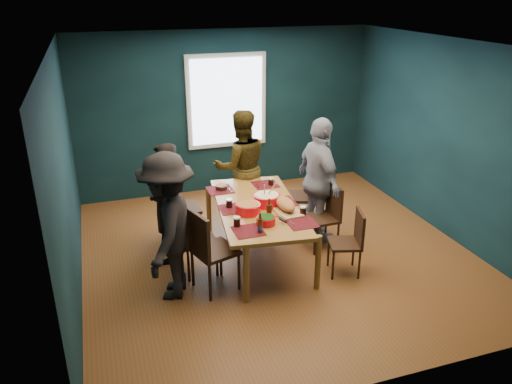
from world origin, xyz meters
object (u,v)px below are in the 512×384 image
at_px(dining_table, 258,211).
at_px(person_near_left, 168,227).
at_px(person_far_left, 166,204).
at_px(person_back, 241,167).
at_px(bowl_herbs, 266,220).
at_px(chair_right_far, 306,190).
at_px(bowl_salad, 248,208).
at_px(chair_left_mid, 191,234).
at_px(chair_left_far, 175,204).
at_px(chair_left_near, 207,245).
at_px(chair_right_near, 351,238).
at_px(bowl_dumpling, 267,199).
at_px(chair_right_mid, 327,212).
at_px(cutting_board, 285,205).
at_px(person_right, 319,181).

relative_size(dining_table, person_near_left, 1.22).
distance_m(person_far_left, person_back, 1.50).
distance_m(dining_table, bowl_herbs, 0.55).
relative_size(chair_right_far, bowl_herbs, 4.35).
bearing_deg(chair_right_far, bowl_salad, -124.50).
height_order(dining_table, chair_left_mid, chair_left_mid).
relative_size(chair_left_far, person_back, 0.59).
bearing_deg(chair_left_near, person_near_left, 151.85).
xyz_separation_m(person_near_left, bowl_herbs, (1.12, -0.07, -0.05)).
relative_size(chair_left_mid, chair_left_near, 0.90).
height_order(chair_right_near, person_far_left, person_far_left).
height_order(chair_left_far, chair_right_far, chair_left_far).
bearing_deg(chair_right_far, person_far_left, -152.15).
relative_size(chair_left_near, bowl_dumpling, 3.03).
bearing_deg(bowl_dumpling, dining_table, 175.31).
distance_m(person_back, bowl_dumpling, 1.19).
relative_size(chair_left_mid, person_back, 0.54).
relative_size(chair_right_far, person_back, 0.57).
distance_m(chair_left_far, chair_left_mid, 0.88).
bearing_deg(dining_table, bowl_salad, -128.77).
bearing_deg(person_far_left, bowl_herbs, 59.35).
relative_size(chair_left_far, chair_left_mid, 1.09).
bearing_deg(chair_right_mid, dining_table, 178.32).
xyz_separation_m(dining_table, person_near_left, (-1.20, -0.47, 0.18)).
height_order(dining_table, chair_left_near, chair_left_near).
relative_size(chair_right_far, person_far_left, 0.62).
distance_m(chair_left_mid, chair_right_mid, 1.89).
bearing_deg(person_far_left, dining_table, 82.49).
bearing_deg(chair_right_far, chair_left_near, -126.29).
relative_size(chair_left_near, cutting_board, 1.48).
height_order(chair_right_far, person_near_left, person_near_left).
bearing_deg(person_right, cutting_board, 122.66).
relative_size(chair_right_mid, bowl_salad, 2.93).
xyz_separation_m(bowl_salad, bowl_herbs, (0.11, -0.36, -0.01)).
bearing_deg(bowl_salad, person_right, 20.50).
xyz_separation_m(chair_left_near, chair_right_near, (1.76, -0.16, -0.11)).
height_order(chair_left_near, person_far_left, person_far_left).
bearing_deg(chair_right_mid, chair_left_near, -164.82).
distance_m(chair_right_near, bowl_salad, 1.31).
xyz_separation_m(chair_left_mid, bowl_herbs, (0.82, -0.43, 0.27)).
distance_m(dining_table, cutting_board, 0.39).
bearing_deg(bowl_dumpling, person_near_left, -160.83).
distance_m(chair_left_far, person_far_left, 0.50).
xyz_separation_m(person_near_left, bowl_salad, (1.02, 0.29, -0.04)).
bearing_deg(cutting_board, bowl_herbs, -142.66).
xyz_separation_m(bowl_dumpling, cutting_board, (0.16, -0.23, -0.01)).
bearing_deg(bowl_salad, chair_left_mid, 174.34).
bearing_deg(person_right, bowl_dumpling, 104.39).
xyz_separation_m(chair_right_far, person_back, (-0.82, 0.50, 0.28)).
distance_m(chair_left_far, bowl_herbs, 1.58).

